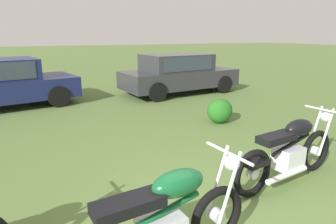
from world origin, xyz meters
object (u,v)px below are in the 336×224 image
object	(u,v)px
motorcycle_green	(162,223)
motorcycle_black	(289,152)
shrub_low	(220,111)
car_charcoal	(178,72)

from	to	relation	value
motorcycle_green	motorcycle_black	distance (m)	2.42
shrub_low	car_charcoal	bearing A→B (deg)	76.77
motorcycle_green	car_charcoal	size ratio (longest dim) A/B	0.46
motorcycle_black	shrub_low	distance (m)	2.99
car_charcoal	motorcycle_black	bearing A→B (deg)	-109.78
car_charcoal	shrub_low	distance (m)	3.87
motorcycle_green	motorcycle_black	bearing A→B (deg)	11.23
motorcycle_green	motorcycle_black	size ratio (longest dim) A/B	0.95
motorcycle_green	car_charcoal	bearing A→B (deg)	56.14
car_charcoal	shrub_low	xyz separation A→B (m)	(-0.88, -3.74, -0.50)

